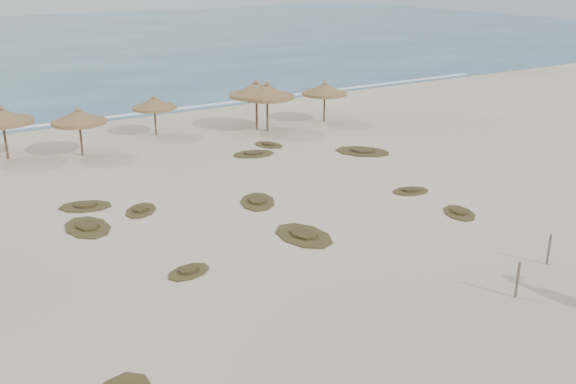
% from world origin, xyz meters
% --- Properties ---
extents(ground, '(160.00, 160.00, 0.00)m').
position_xyz_m(ground, '(0.00, 0.00, 0.00)').
color(ground, beige).
rests_on(ground, ground).
extents(foam_line, '(70.00, 0.60, 0.01)m').
position_xyz_m(foam_line, '(0.00, 26.00, 0.00)').
color(foam_line, white).
rests_on(foam_line, ground).
extents(palapa_1, '(3.53, 3.53, 2.85)m').
position_xyz_m(palapa_1, '(-5.66, 19.40, 2.21)').
color(palapa_1, brown).
rests_on(palapa_1, ground).
extents(palapa_2, '(2.94, 2.94, 2.63)m').
position_xyz_m(palapa_2, '(-2.23, 17.93, 2.04)').
color(palapa_2, brown).
rests_on(palapa_2, ground).
extents(palapa_3, '(2.99, 2.99, 2.40)m').
position_xyz_m(palapa_3, '(2.61, 19.91, 1.86)').
color(palapa_3, brown).
rests_on(palapa_3, ground).
extents(palapa_4, '(3.79, 3.79, 3.04)m').
position_xyz_m(palapa_4, '(8.67, 17.28, 2.36)').
color(palapa_4, brown).
rests_on(palapa_4, ground).
extents(palapa_5, '(3.39, 3.39, 3.10)m').
position_xyz_m(palapa_5, '(8.31, 17.93, 2.40)').
color(palapa_5, brown).
rests_on(palapa_5, ground).
extents(palapa_6, '(3.31, 3.31, 2.66)m').
position_xyz_m(palapa_6, '(12.94, 17.41, 2.07)').
color(palapa_6, brown).
rests_on(palapa_6, ground).
extents(fence_post_near, '(0.10, 0.10, 1.16)m').
position_xyz_m(fence_post_near, '(4.52, -4.40, 0.58)').
color(fence_post_near, '#665C4C').
rests_on(fence_post_near, ground).
extents(fence_post_far, '(0.10, 0.10, 1.09)m').
position_xyz_m(fence_post_far, '(7.25, -3.47, 0.54)').
color(fence_post_far, '#665C4C').
rests_on(fence_post_far, ground).
extents(scrub_2, '(1.75, 1.38, 0.16)m').
position_xyz_m(scrub_2, '(-3.14, 2.36, 0.05)').
color(scrub_2, '#4D4222').
rests_on(scrub_2, ground).
extents(scrub_3, '(2.32, 2.66, 0.16)m').
position_xyz_m(scrub_3, '(2.01, 6.85, 0.05)').
color(scrub_3, '#4D4222').
rests_on(scrub_3, ground).
extents(scrub_4, '(1.91, 1.48, 0.16)m').
position_xyz_m(scrub_4, '(8.39, 4.40, 0.05)').
color(scrub_4, '#4D4222').
rests_on(scrub_4, ground).
extents(scrub_5, '(3.36, 3.52, 0.16)m').
position_xyz_m(scrub_5, '(10.61, 10.56, 0.05)').
color(scrub_5, '#4D4222').
rests_on(scrub_5, ground).
extents(scrub_7, '(2.49, 1.89, 0.16)m').
position_xyz_m(scrub_7, '(5.43, 13.27, 0.05)').
color(scrub_7, '#4D4222').
rests_on(scrub_7, ground).
extents(scrub_9, '(1.93, 2.78, 0.16)m').
position_xyz_m(scrub_9, '(1.67, 2.83, 0.05)').
color(scrub_9, '#4D4222').
rests_on(scrub_9, ground).
extents(scrub_10, '(1.68, 2.07, 0.16)m').
position_xyz_m(scrub_10, '(7.03, 14.39, 0.05)').
color(scrub_10, '#4D4222').
rests_on(scrub_10, ground).
extents(scrub_12, '(1.79, 2.10, 0.16)m').
position_xyz_m(scrub_12, '(8.22, 1.38, 0.05)').
color(scrub_12, '#4D4222').
rests_on(scrub_12, ground).
extents(scrub_13, '(2.52, 2.13, 0.16)m').
position_xyz_m(scrub_13, '(-4.27, 10.18, 0.05)').
color(scrub_13, '#4D4222').
rests_on(scrub_13, ground).
extents(scrub_14, '(1.72, 2.54, 0.16)m').
position_xyz_m(scrub_14, '(-4.85, 7.88, 0.05)').
color(scrub_14, '#4D4222').
rests_on(scrub_14, ground).
extents(scrub_15, '(2.00, 2.13, 0.16)m').
position_xyz_m(scrub_15, '(-2.51, 8.50, 0.05)').
color(scrub_15, '#4D4222').
rests_on(scrub_15, ground).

